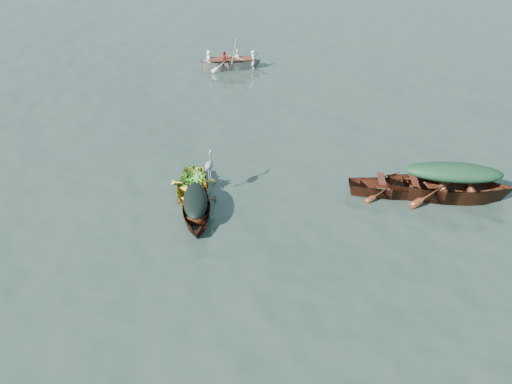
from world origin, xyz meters
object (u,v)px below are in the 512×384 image
yellow_dinghy (193,198)px  heron (209,170)px  green_tarp_boat (448,198)px  rowed_boat (231,69)px  open_wooden_boat (395,195)px  dark_covered_boat (197,216)px

yellow_dinghy → heron: (0.50, 0.24, 0.91)m
heron → green_tarp_boat: bearing=-5.4°
yellow_dinghy → green_tarp_boat: 7.72m
rowed_boat → green_tarp_boat: bearing=-156.3°
yellow_dinghy → heron: 1.07m
open_wooden_boat → yellow_dinghy: bearing=97.3°
dark_covered_boat → open_wooden_boat: open_wooden_boat is taller
dark_covered_boat → rowed_boat: (-3.30, 12.65, 0.00)m
dark_covered_boat → green_tarp_boat: bearing=1.2°
yellow_dinghy → open_wooden_boat: size_ratio=0.83×
dark_covered_boat → open_wooden_boat: size_ratio=0.83×
yellow_dinghy → green_tarp_boat: size_ratio=0.65×
dark_covered_boat → open_wooden_boat: (5.37, 2.81, 0.00)m
green_tarp_boat → open_wooden_boat: bearing=90.0°
open_wooden_boat → rowed_boat: (-8.67, 9.84, 0.00)m
rowed_boat → heron: 12.02m
open_wooden_boat → green_tarp_boat: bearing=-91.3°
green_tarp_boat → open_wooden_boat: 1.56m
yellow_dinghy → rowed_boat: (-2.81, 11.76, 0.00)m
dark_covered_boat → heron: heron is taller
dark_covered_boat → heron: 1.45m
yellow_dinghy → heron: size_ratio=3.61×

